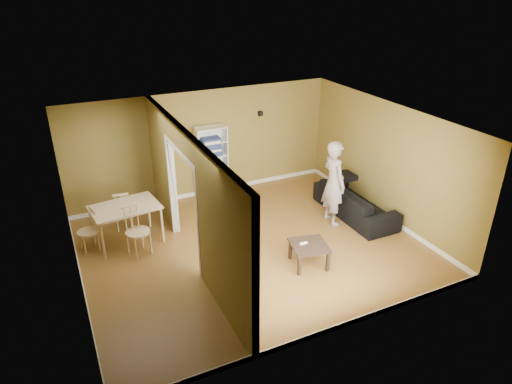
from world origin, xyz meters
TOP-DOWN VIEW (x-y plane):
  - room_shell at (0.00, 0.00)m, footprint 6.50×6.50m
  - partition at (-1.20, 0.00)m, footprint 0.22×5.50m
  - wall_speaker at (1.50, 2.69)m, footprint 0.10×0.10m
  - sofa at (2.70, 0.22)m, footprint 2.23×0.97m
  - person at (2.04, 0.19)m, footprint 0.83×0.66m
  - bookshelf at (0.14, 2.60)m, footprint 0.75×0.33m
  - paper_box_navy_a at (0.13, 2.56)m, footprint 0.44×0.28m
  - paper_box_teal at (0.07, 2.56)m, footprint 0.45×0.29m
  - paper_box_navy_b at (0.17, 2.56)m, footprint 0.41×0.27m
  - paper_box_navy_c at (0.13, 2.56)m, footprint 0.45×0.29m
  - coffee_table at (0.71, -1.04)m, footprint 0.66×0.66m
  - game_controller at (0.63, -0.97)m, footprint 0.15×0.04m
  - dining_table at (-2.20, 1.25)m, footprint 1.31×0.87m
  - chair_left at (-2.96, 1.27)m, footprint 0.49×0.49m
  - chair_near at (-2.09, 0.72)m, footprint 0.59×0.59m
  - chair_far at (-2.17, 1.87)m, footprint 0.46×0.46m

SIDE VIEW (x-z plane):
  - coffee_table at x=0.71m, z-range 0.15..0.59m
  - sofa at x=2.70m, z-range 0.00..0.85m
  - chair_left at x=-2.96m, z-range 0.00..0.89m
  - chair_far at x=-2.17m, z-range 0.00..0.90m
  - game_controller at x=0.63m, z-range 0.44..0.47m
  - paper_box_navy_a at x=0.13m, z-range 0.38..0.60m
  - chair_near at x=-2.09m, z-range 0.00..1.03m
  - dining_table at x=-2.20m, z-range 0.33..1.15m
  - paper_box_teal at x=0.07m, z-range 0.72..0.95m
  - bookshelf at x=0.14m, z-range 0.00..1.77m
  - person at x=2.04m, z-range 0.00..2.22m
  - paper_box_navy_b at x=0.17m, z-range 1.07..1.28m
  - room_shell at x=0.00m, z-range -1.95..4.55m
  - partition at x=-1.20m, z-range 0.00..2.60m
  - paper_box_navy_c at x=0.13m, z-range 1.30..1.53m
  - wall_speaker at x=1.50m, z-range 1.85..1.95m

